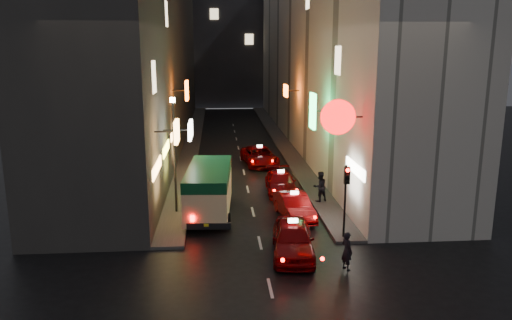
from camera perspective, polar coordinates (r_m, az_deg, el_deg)
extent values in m
cube|color=#34312F|center=(47.68, -12.18, 12.60)|extent=(6.00, 52.00, 18.00)
cube|color=#FFB159|center=(24.99, -9.06, 3.23)|extent=(0.18, 1.49, 1.10)
cube|color=white|center=(29.04, -7.50, 3.43)|extent=(0.18, 2.43, 0.93)
cube|color=#F7510C|center=(35.46, -7.92, 7.88)|extent=(0.18, 1.37, 1.37)
cube|color=#FFB159|center=(25.65, -11.28, -0.86)|extent=(0.10, 3.54, 0.55)
cube|color=#F5EE3D|center=(30.30, -10.26, 1.28)|extent=(0.10, 3.37, 0.55)
cube|color=#FFB159|center=(35.29, -9.48, 2.93)|extent=(0.10, 3.43, 0.55)
cube|color=#FFE5B2|center=(25.52, -11.61, 9.29)|extent=(0.06, 1.30, 1.60)
cube|color=#FFE5B2|center=(33.49, -10.21, 16.13)|extent=(0.06, 1.30, 1.60)
cube|color=beige|center=(48.32, 7.48, 12.77)|extent=(6.00, 52.00, 18.00)
cylinder|color=#F20A0A|center=(23.99, 9.35, 4.87)|extent=(1.67, 0.18, 1.67)
cube|color=#32FB6A|center=(30.96, 6.50, 5.59)|extent=(0.18, 1.33, 2.18)
cube|color=#F7510C|center=(42.00, 3.41, 7.91)|extent=(0.18, 1.56, 0.98)
cube|color=white|center=(25.48, 11.29, -0.95)|extent=(0.10, 3.33, 0.55)
cube|color=#FFE5B2|center=(29.13, 9.34, 11.17)|extent=(0.06, 1.30, 1.60)
cube|color=#343439|center=(79.34, -3.27, 14.29)|extent=(30.00, 10.00, 22.00)
cube|color=#4A4644|center=(48.18, -7.25, 2.10)|extent=(1.50, 52.00, 0.15)
cube|color=#4A4644|center=(48.51, 2.83, 2.26)|extent=(1.50, 52.00, 0.15)
cube|color=beige|center=(26.87, -5.38, -3.29)|extent=(2.57, 6.32, 2.27)
cube|color=#0D4424|center=(26.64, -5.42, -1.48)|extent=(2.59, 6.34, 0.57)
cube|color=black|center=(27.10, -5.38, -2.65)|extent=(2.44, 3.85, 0.52)
cube|color=black|center=(24.28, -5.42, -7.51)|extent=(2.13, 0.32, 0.31)
cube|color=#FF0A05|center=(24.10, -7.29, -6.67)|extent=(0.19, 0.06, 0.29)
cube|color=#FF0A05|center=(24.07, -3.58, -6.62)|extent=(0.19, 0.06, 0.29)
cylinder|color=black|center=(29.12, -7.18, -4.39)|extent=(0.23, 0.78, 0.78)
cylinder|color=black|center=(25.33, -3.18, -6.97)|extent=(0.23, 0.78, 0.78)
imported|color=#6C0305|center=(22.09, 4.23, -8.68)|extent=(2.81, 5.72, 1.76)
cube|color=white|center=(21.75, 4.27, -6.30)|extent=(0.44, 0.22, 0.16)
sphere|color=#FF0A05|center=(19.69, 3.07, -11.36)|extent=(0.16, 0.16, 0.16)
sphere|color=#FF0A05|center=(19.94, 7.59, -11.13)|extent=(0.16, 0.16, 0.16)
imported|color=#6C0305|center=(26.71, 4.40, -5.06)|extent=(2.60, 5.07, 1.54)
cube|color=white|center=(26.46, 4.43, -3.29)|extent=(0.44, 0.23, 0.16)
sphere|color=#FF0A05|center=(24.54, 3.61, -6.64)|extent=(0.16, 0.16, 0.16)
sphere|color=#FF0A05|center=(24.77, 6.76, -6.52)|extent=(0.16, 0.16, 0.16)
imported|color=#6C0305|center=(31.26, 2.86, -2.41)|extent=(2.08, 4.80, 1.51)
cube|color=white|center=(31.05, 2.88, -0.90)|extent=(0.42, 0.19, 0.16)
sphere|color=#FF0A05|center=(29.11, 2.10, -3.51)|extent=(0.16, 0.16, 0.16)
sphere|color=#FF0A05|center=(29.29, 4.70, -3.44)|extent=(0.16, 0.16, 0.16)
imported|color=#6C0305|center=(38.51, 0.43, 0.62)|extent=(2.77, 5.37, 1.63)
cube|color=white|center=(38.33, 0.43, 1.95)|extent=(0.44, 0.23, 0.16)
sphere|color=#FF0A05|center=(36.18, -0.39, -0.14)|extent=(0.16, 0.16, 0.16)
sphere|color=#FF0A05|center=(36.31, 1.88, -0.10)|extent=(0.16, 0.16, 0.16)
imported|color=black|center=(21.00, 10.36, -9.92)|extent=(0.61, 0.71, 1.83)
imported|color=black|center=(29.17, 7.31, -2.79)|extent=(0.88, 0.73, 2.02)
cylinder|color=black|center=(23.75, 10.13, -4.67)|extent=(0.10, 0.10, 3.50)
cube|color=black|center=(23.23, 10.36, -1.75)|extent=(0.26, 0.18, 0.80)
sphere|color=#FF0A05|center=(23.06, 10.46, -1.17)|extent=(0.18, 0.18, 0.18)
sphere|color=black|center=(23.13, 10.43, -1.81)|extent=(0.17, 0.17, 0.17)
sphere|color=black|center=(23.20, 10.41, -2.46)|extent=(0.17, 0.17, 0.17)
cylinder|color=black|center=(27.02, -9.29, 0.24)|extent=(0.12, 0.12, 6.00)
cylinder|color=#FFE5BF|center=(26.53, -9.53, 6.79)|extent=(0.28, 0.28, 0.25)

